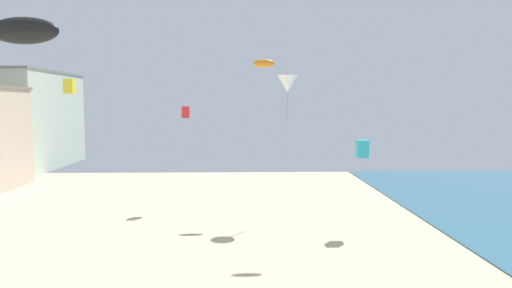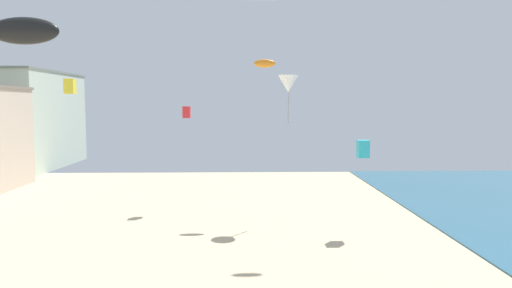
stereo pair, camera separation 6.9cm
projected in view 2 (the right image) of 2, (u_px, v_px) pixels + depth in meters
boardwalk_hotel_far at (21, 120)px, 68.77m from camera, size 12.20×20.82×13.99m
kite_orange_parafoil at (265, 63)px, 39.80m from camera, size 1.81×0.50×0.70m
kite_red_box at (187, 112)px, 42.51m from camera, size 0.67×0.67×1.05m
kite_cyan_box at (363, 149)px, 34.31m from camera, size 0.81×0.81×1.28m
kite_yellow_box at (70, 86)px, 29.26m from camera, size 0.59×0.59×0.93m
kite_white_delta at (288, 84)px, 38.08m from camera, size 1.69×1.69×3.85m
kite_black_parafoil at (24, 31)px, 18.35m from camera, size 2.72×0.76×1.06m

